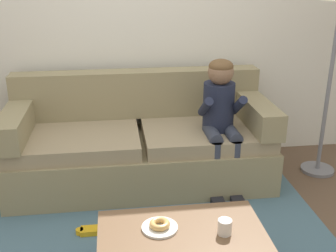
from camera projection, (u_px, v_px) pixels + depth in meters
ground at (147, 235)px, 2.99m from camera, size 10.00×10.00×0.00m
wall_back at (131, 12)px, 3.78m from camera, size 8.00×0.10×2.80m
couch at (141, 144)px, 3.66m from camera, size 2.21×0.90×0.92m
coffee_table at (182, 238)px, 2.39m from camera, size 0.96×0.57×0.38m
person_child at (221, 113)px, 3.43m from camera, size 0.34×0.58×1.10m
plate at (160, 228)px, 2.41m from camera, size 0.21×0.21×0.01m
donut at (160, 224)px, 2.40m from camera, size 0.13×0.13×0.04m
mug at (225, 227)px, 2.35m from camera, size 0.08×0.08×0.09m
toy_controller at (92, 231)px, 2.99m from camera, size 0.23×0.09×0.05m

